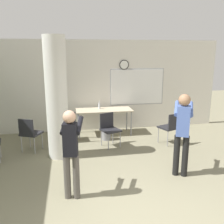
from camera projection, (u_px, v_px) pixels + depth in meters
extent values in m
cube|color=silver|center=(95.00, 86.00, 7.79)|extent=(8.00, 0.12, 2.80)
cylinder|color=black|center=(124.00, 65.00, 7.73)|extent=(0.30, 0.03, 0.30)
cylinder|color=white|center=(124.00, 65.00, 7.71)|extent=(0.25, 0.01, 0.25)
cube|color=#99999E|center=(137.00, 87.00, 7.98)|extent=(1.75, 0.01, 1.16)
cube|color=white|center=(137.00, 87.00, 7.97)|extent=(1.69, 0.02, 1.10)
cylinder|color=silver|center=(57.00, 99.00, 5.67)|extent=(0.50, 0.50, 2.80)
cube|color=beige|center=(104.00, 110.00, 7.44)|extent=(1.66, 0.68, 0.03)
cylinder|color=gray|center=(79.00, 126.00, 7.13)|extent=(0.04, 0.04, 0.74)
cylinder|color=gray|center=(131.00, 124.00, 7.39)|extent=(0.04, 0.04, 0.74)
cylinder|color=gray|center=(78.00, 121.00, 7.66)|extent=(0.04, 0.04, 0.74)
cylinder|color=gray|center=(127.00, 119.00, 7.93)|extent=(0.04, 0.04, 0.74)
cylinder|color=silver|center=(99.00, 106.00, 7.54)|extent=(0.06, 0.06, 0.16)
cylinder|color=silver|center=(99.00, 102.00, 7.51)|extent=(0.03, 0.03, 0.07)
cylinder|color=gray|center=(106.00, 133.00, 7.08)|extent=(0.26, 0.26, 0.36)
cube|color=#232328|center=(111.00, 130.00, 6.50)|extent=(0.57, 0.57, 0.04)
cube|color=#232328|center=(107.00, 120.00, 6.61)|extent=(0.38, 0.17, 0.40)
cylinder|color=#99999E|center=(108.00, 142.00, 6.31)|extent=(0.02, 0.02, 0.43)
cylinder|color=#99999E|center=(120.00, 139.00, 6.49)|extent=(0.02, 0.02, 0.43)
cylinder|color=#99999E|center=(101.00, 138.00, 6.61)|extent=(0.02, 0.02, 0.43)
cylinder|color=#99999E|center=(113.00, 136.00, 6.79)|extent=(0.02, 0.02, 0.43)
cube|color=#232328|center=(68.00, 125.00, 6.92)|extent=(0.47, 0.47, 0.04)
cube|color=#232328|center=(68.00, 120.00, 6.68)|extent=(0.40, 0.05, 0.40)
cylinder|color=#99999E|center=(74.00, 131.00, 7.19)|extent=(0.02, 0.02, 0.43)
cylinder|color=#99999E|center=(61.00, 132.00, 7.11)|extent=(0.02, 0.02, 0.43)
cylinder|color=#99999E|center=(75.00, 135.00, 6.85)|extent=(0.02, 0.02, 0.43)
cylinder|color=#99999E|center=(62.00, 136.00, 6.77)|extent=(0.02, 0.02, 0.43)
cylinder|color=#99999E|center=(0.00, 149.00, 5.88)|extent=(0.02, 0.02, 0.43)
cube|color=#232328|center=(168.00, 127.00, 6.73)|extent=(0.57, 0.57, 0.04)
cube|color=#232328|center=(174.00, 121.00, 6.51)|extent=(0.38, 0.17, 0.40)
cylinder|color=#99999E|center=(168.00, 133.00, 7.03)|extent=(0.02, 0.02, 0.43)
cylinder|color=#99999E|center=(158.00, 135.00, 6.84)|extent=(0.02, 0.02, 0.43)
cylinder|color=#99999E|center=(177.00, 136.00, 6.73)|extent=(0.02, 0.02, 0.43)
cylinder|color=#99999E|center=(168.00, 139.00, 6.54)|extent=(0.02, 0.02, 0.43)
cube|color=#232328|center=(31.00, 133.00, 6.23)|extent=(0.59, 0.59, 0.04)
cube|color=#232328|center=(26.00, 127.00, 5.99)|extent=(0.37, 0.20, 0.40)
cylinder|color=#99999E|center=(42.00, 141.00, 6.41)|extent=(0.02, 0.02, 0.43)
cylinder|color=#99999E|center=(30.00, 139.00, 6.50)|extent=(0.02, 0.02, 0.43)
cylinder|color=#99999E|center=(35.00, 146.00, 6.07)|extent=(0.02, 0.02, 0.43)
cylinder|color=#99999E|center=(22.00, 144.00, 6.16)|extent=(0.02, 0.02, 0.43)
cylinder|color=#514C47|center=(76.00, 177.00, 4.19)|extent=(0.11, 0.11, 0.78)
cylinder|color=#514C47|center=(67.00, 177.00, 4.19)|extent=(0.11, 0.11, 0.78)
cube|color=black|center=(70.00, 140.00, 4.03)|extent=(0.26, 0.22, 0.55)
sphere|color=tan|center=(69.00, 117.00, 3.95)|extent=(0.21, 0.21, 0.21)
cylinder|color=black|center=(79.00, 125.00, 4.20)|extent=(0.17, 0.49, 0.22)
cylinder|color=black|center=(65.00, 125.00, 4.21)|extent=(0.17, 0.49, 0.22)
cube|color=white|center=(67.00, 122.00, 4.42)|extent=(0.06, 0.13, 0.04)
cylinder|color=black|center=(185.00, 156.00, 4.94)|extent=(0.12, 0.12, 0.84)
cylinder|color=black|center=(176.00, 155.00, 4.99)|extent=(0.12, 0.12, 0.84)
cube|color=#4C66AD|center=(183.00, 121.00, 4.80)|extent=(0.30, 0.28, 0.60)
sphere|color=#997051|center=(185.00, 100.00, 4.70)|extent=(0.23, 0.23, 0.23)
cylinder|color=#4C66AD|center=(191.00, 109.00, 4.94)|extent=(0.31, 0.51, 0.24)
cylinder|color=#4C66AD|center=(177.00, 108.00, 5.01)|extent=(0.31, 0.51, 0.24)
cube|color=white|center=(177.00, 106.00, 5.23)|extent=(0.09, 0.13, 0.04)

